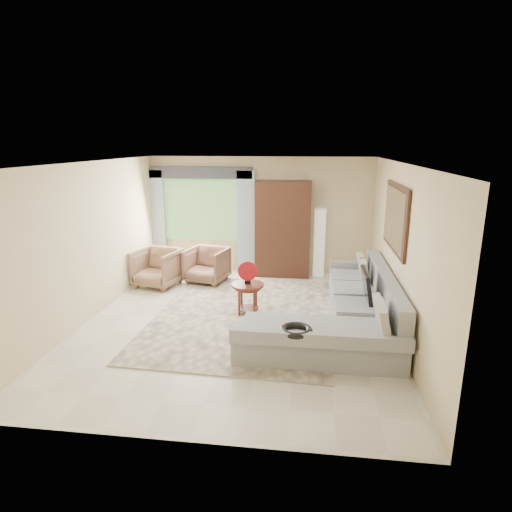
# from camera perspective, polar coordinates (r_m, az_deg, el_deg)

# --- Properties ---
(ground) EXTENTS (6.00, 6.00, 0.00)m
(ground) POSITION_cam_1_polar(r_m,az_deg,el_deg) (7.24, -2.34, -8.71)
(ground) COLOR silver
(ground) RESTS_ON ground
(area_rug) EXTENTS (3.14, 4.11, 0.02)m
(area_rug) POSITION_cam_1_polar(r_m,az_deg,el_deg) (7.45, -1.51, -7.92)
(area_rug) COLOR beige
(area_rug) RESTS_ON ground
(sectional_sofa) EXTENTS (2.30, 3.46, 0.90)m
(sectional_sofa) POSITION_cam_1_polar(r_m,az_deg,el_deg) (6.90, 12.27, -7.71)
(sectional_sofa) COLOR #A6A8AF
(sectional_sofa) RESTS_ON ground
(tv_screen) EXTENTS (0.14, 0.74, 0.48)m
(tv_screen) POSITION_cam_1_polar(r_m,az_deg,el_deg) (6.96, 14.53, -3.82)
(tv_screen) COLOR black
(tv_screen) RESTS_ON sectional_sofa
(garden_hose) EXTENTS (0.43, 0.43, 0.09)m
(garden_hose) POSITION_cam_1_polar(r_m,az_deg,el_deg) (5.64, 5.38, -9.84)
(garden_hose) COLOR black
(garden_hose) RESTS_ON sectional_sofa
(coffee_table) EXTENTS (0.56, 0.56, 0.56)m
(coffee_table) POSITION_cam_1_polar(r_m,az_deg,el_deg) (7.41, -1.10, -5.68)
(coffee_table) COLOR #4E1B14
(coffee_table) RESTS_ON ground
(red_disc) EXTENTS (0.34, 0.05, 0.34)m
(red_disc) POSITION_cam_1_polar(r_m,az_deg,el_deg) (7.25, -1.12, -2.02)
(red_disc) COLOR #A91019
(red_disc) RESTS_ON coffee_table
(armchair_left) EXTENTS (1.01, 1.03, 0.78)m
(armchair_left) POSITION_cam_1_polar(r_m,az_deg,el_deg) (9.07, -13.00, -1.53)
(armchair_left) COLOR #91684F
(armchair_left) RESTS_ON ground
(armchair_right) EXTENTS (0.95, 0.97, 0.74)m
(armchair_right) POSITION_cam_1_polar(r_m,az_deg,el_deg) (9.15, -6.57, -1.22)
(armchair_right) COLOR #8D614D
(armchair_right) RESTS_ON ground
(potted_plant) EXTENTS (0.48, 0.42, 0.52)m
(potted_plant) POSITION_cam_1_polar(r_m,az_deg,el_deg) (10.23, -13.05, -0.42)
(potted_plant) COLOR #999999
(potted_plant) RESTS_ON ground
(armoire) EXTENTS (1.20, 0.55, 2.10)m
(armoire) POSITION_cam_1_polar(r_m,az_deg,el_deg) (9.45, 3.63, 3.62)
(armoire) COLOR #321C10
(armoire) RESTS_ON ground
(floor_lamp) EXTENTS (0.24, 0.24, 1.50)m
(floor_lamp) POSITION_cam_1_polar(r_m,az_deg,el_deg) (9.56, 8.42, 1.77)
(floor_lamp) COLOR silver
(floor_lamp) RESTS_ON ground
(window) EXTENTS (1.80, 0.04, 1.40)m
(window) POSITION_cam_1_polar(r_m,az_deg,el_deg) (9.93, -7.30, 6.13)
(window) COLOR #669E59
(window) RESTS_ON wall_back
(curtain_left) EXTENTS (0.40, 0.08, 2.30)m
(curtain_left) POSITION_cam_1_polar(r_m,az_deg,el_deg) (10.20, -13.12, 4.67)
(curtain_left) COLOR #9EB7CC
(curtain_left) RESTS_ON ground
(curtain_right) EXTENTS (0.40, 0.08, 2.30)m
(curtain_right) POSITION_cam_1_polar(r_m,az_deg,el_deg) (9.68, -1.33, 4.51)
(curtain_right) COLOR #9EB7CC
(curtain_right) RESTS_ON ground
(valance) EXTENTS (2.40, 0.12, 0.26)m
(valance) POSITION_cam_1_polar(r_m,az_deg,el_deg) (9.77, -7.57, 10.99)
(valance) COLOR #1E232D
(valance) RESTS_ON wall_back
(wall_mirror) EXTENTS (0.05, 1.70, 1.05)m
(wall_mirror) POSITION_cam_1_polar(r_m,az_deg,el_deg) (7.10, 18.07, 4.88)
(wall_mirror) COLOR black
(wall_mirror) RESTS_ON wall_right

